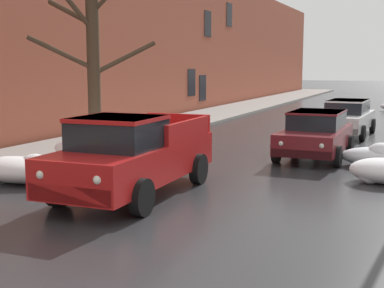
{
  "coord_description": "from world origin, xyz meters",
  "views": [
    {
      "loc": [
        4.46,
        -2.83,
        2.78
      ],
      "look_at": [
        -0.15,
        7.83,
        1.06
      ],
      "focal_mm": 49.53,
      "sensor_mm": 36.0,
      "label": 1
    }
  ],
  "objects_px": {
    "sedan_maroon_parked_kerbside_close": "(316,133)",
    "bare_tree_second_along_sidewalk": "(92,63)",
    "pickup_truck_red_approaching_near_lane": "(132,155)",
    "sedan_white_parked_kerbside_mid": "(347,117)"
  },
  "relations": [
    {
      "from": "sedan_maroon_parked_kerbside_close",
      "to": "sedan_white_parked_kerbside_mid",
      "type": "relative_size",
      "value": 0.89
    },
    {
      "from": "sedan_white_parked_kerbside_mid",
      "to": "bare_tree_second_along_sidewalk",
      "type": "bearing_deg",
      "value": -128.46
    },
    {
      "from": "bare_tree_second_along_sidewalk",
      "to": "pickup_truck_red_approaching_near_lane",
      "type": "bearing_deg",
      "value": -47.39
    },
    {
      "from": "pickup_truck_red_approaching_near_lane",
      "to": "sedan_maroon_parked_kerbside_close",
      "type": "xyz_separation_m",
      "value": [
        2.75,
        6.3,
        -0.13
      ]
    },
    {
      "from": "sedan_maroon_parked_kerbside_close",
      "to": "pickup_truck_red_approaching_near_lane",
      "type": "bearing_deg",
      "value": -113.59
    },
    {
      "from": "pickup_truck_red_approaching_near_lane",
      "to": "sedan_maroon_parked_kerbside_close",
      "type": "distance_m",
      "value": 6.88
    },
    {
      "from": "sedan_maroon_parked_kerbside_close",
      "to": "sedan_white_parked_kerbside_mid",
      "type": "xyz_separation_m",
      "value": [
        0.18,
        5.77,
        0.0
      ]
    },
    {
      "from": "sedan_white_parked_kerbside_mid",
      "to": "pickup_truck_red_approaching_near_lane",
      "type": "bearing_deg",
      "value": -103.65
    },
    {
      "from": "sedan_maroon_parked_kerbside_close",
      "to": "bare_tree_second_along_sidewalk",
      "type": "bearing_deg",
      "value": -159.07
    },
    {
      "from": "bare_tree_second_along_sidewalk",
      "to": "sedan_maroon_parked_kerbside_close",
      "type": "bearing_deg",
      "value": 20.93
    }
  ]
}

